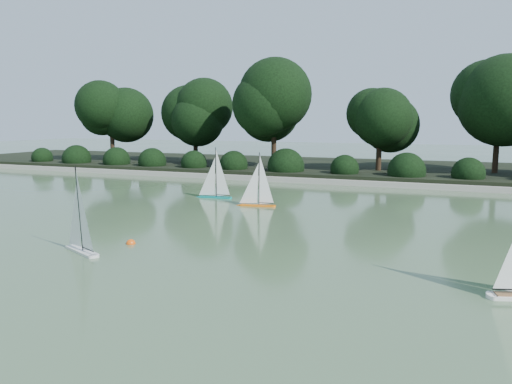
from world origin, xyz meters
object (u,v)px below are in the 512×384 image
at_px(sailboat_teal, 212,189).
at_px(race_buoy, 131,244).
at_px(sailboat_orange, 254,197).
at_px(sailboat_white_a, 79,237).

xyz_separation_m(sailboat_teal, race_buoy, (1.06, -5.26, -0.24)).
height_order(sailboat_orange, race_buoy, sailboat_orange).
distance_m(sailboat_white_a, sailboat_teal, 6.03).
bearing_deg(sailboat_orange, race_buoy, -97.00).
bearing_deg(race_buoy, sailboat_orange, 83.00).
height_order(sailboat_white_a, sailboat_orange, sailboat_white_a).
height_order(sailboat_white_a, sailboat_teal, sailboat_white_a).
relative_size(sailboat_teal, race_buoy, 9.07).
distance_m(sailboat_teal, race_buoy, 5.37).
bearing_deg(race_buoy, sailboat_teal, 101.42).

